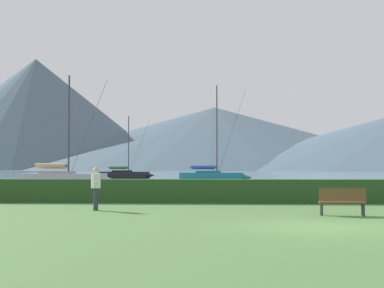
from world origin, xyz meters
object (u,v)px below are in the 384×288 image
person_seated_viewer (96,185)px  sailboat_slip_3 (213,176)px  sailboat_slip_6 (63,179)px  park_bench_near_path (342,200)px  sailboat_slip_2 (125,175)px

person_seated_viewer → sailboat_slip_3: bearing=86.1°
sailboat_slip_6 → person_seated_viewer: 28.00m
sailboat_slip_3 → park_bench_near_path: sailboat_slip_3 is taller
sailboat_slip_2 → sailboat_slip_3: size_ratio=0.83×
sailboat_slip_6 → person_seated_viewer: sailboat_slip_6 is taller
park_bench_near_path → person_seated_viewer: person_seated_viewer is taller
sailboat_slip_2 → sailboat_slip_6: sailboat_slip_6 is taller
sailboat_slip_3 → park_bench_near_path: 44.24m
sailboat_slip_2 → person_seated_viewer: bearing=-72.2°
sailboat_slip_2 → sailboat_slip_3: 21.14m
sailboat_slip_6 → person_seated_viewer: bearing=-63.2°
park_bench_near_path → sailboat_slip_6: bearing=126.3°
park_bench_near_path → person_seated_viewer: (-8.93, 1.95, 0.44)m
sailboat_slip_3 → person_seated_viewer: (-3.57, -41.96, 0.31)m
sailboat_slip_2 → person_seated_viewer: (9.03, -58.93, 0.34)m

